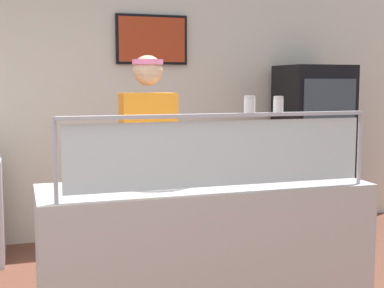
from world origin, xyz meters
name	(u,v)px	position (x,y,z in m)	size (l,w,h in m)	color
shop_rear_unit	(129,103)	(1.01, 2.70, 1.36)	(6.42, 0.13, 2.70)	silver
serving_counter	(205,259)	(1.01, 0.34, 0.47)	(2.02, 0.67, 0.95)	#BCB7B2
sneeze_guard	(221,143)	(1.01, 0.06, 1.23)	(1.84, 0.06, 0.45)	#B2B5BC
pizza_tray	(156,182)	(0.71, 0.41, 0.97)	(0.48, 0.48, 0.04)	#9EA0A8
pizza_server	(162,179)	(0.75, 0.39, 0.99)	(0.07, 0.28, 0.01)	#ADAFB7
parmesan_shaker	(250,105)	(1.18, 0.06, 1.44)	(0.07, 0.07, 0.10)	white
pepper_flake_shaker	(278,105)	(1.36, 0.06, 1.44)	(0.06, 0.06, 0.09)	white
worker_figure	(149,163)	(0.80, 0.92, 1.01)	(0.41, 0.50, 1.76)	#23232D
drink_fridge	(313,149)	(2.88, 2.25, 0.87)	(0.68, 0.63, 1.75)	black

